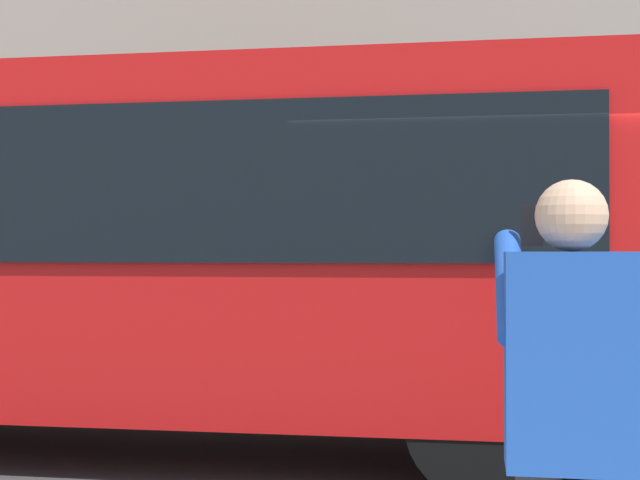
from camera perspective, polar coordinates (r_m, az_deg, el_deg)
ground_plane at (r=7.42m, az=9.73°, el=-13.37°), size 60.00×60.00×0.00m
red_bus at (r=7.88m, az=-12.68°, el=-0.28°), size 9.05×2.54×3.08m
pedestrian_photographer at (r=2.95m, az=15.41°, el=-10.25°), size 0.53×0.52×1.70m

